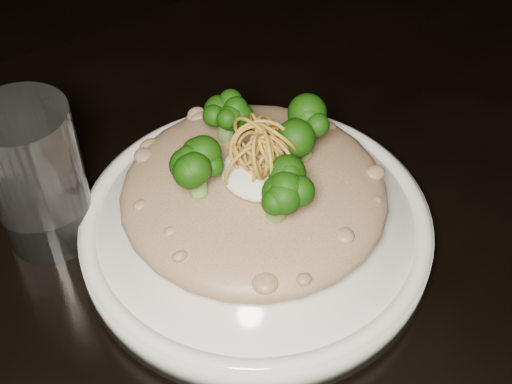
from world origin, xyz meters
TOP-DOWN VIEW (x-y plane):
  - plate at (0.03, 0.07)m, footprint 0.26×0.26m
  - risotto at (0.03, 0.08)m, footprint 0.19×0.19m
  - broccoli at (0.04, 0.08)m, footprint 0.11×0.11m
  - cheese at (0.03, 0.07)m, footprint 0.06×0.06m
  - shallots at (0.03, 0.07)m, footprint 0.06×0.06m
  - drinking_glass at (-0.09, 0.17)m, footprint 0.07×0.07m

SIDE VIEW (x-z plane):
  - plate at x=0.03m, z-range 0.75..0.78m
  - risotto at x=0.03m, z-range 0.78..0.82m
  - drinking_glass at x=-0.09m, z-range 0.75..0.87m
  - cheese at x=0.03m, z-range 0.82..0.84m
  - broccoli at x=0.04m, z-range 0.82..0.86m
  - shallots at x=0.03m, z-range 0.84..0.87m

